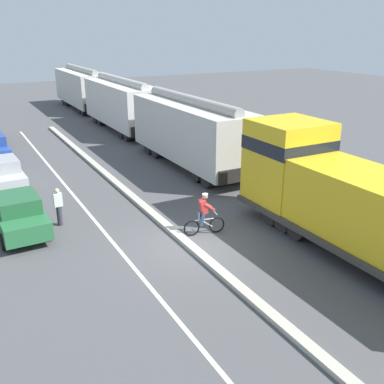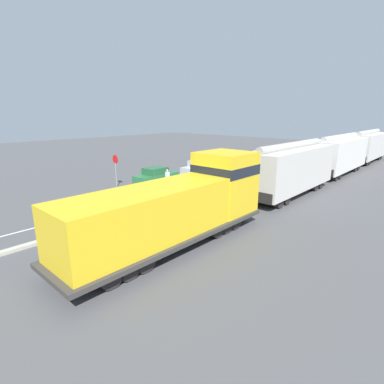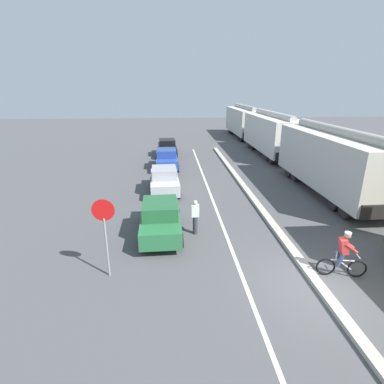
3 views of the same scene
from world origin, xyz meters
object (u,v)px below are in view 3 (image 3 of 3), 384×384
at_px(hopper_car_middle, 272,134).
at_px(parked_car_silver, 164,180).
at_px(parked_car_black, 167,147).
at_px(pedestrian_by_cars, 195,217).
at_px(cyclist, 343,256).
at_px(hopper_car_lead, 333,161).
at_px(parked_car_blue, 167,159).
at_px(stop_sign, 104,223).
at_px(hopper_car_trailing, 244,121).
at_px(parked_car_green, 160,218).

height_order(hopper_car_middle, parked_car_silver, hopper_car_middle).
distance_m(parked_car_black, pedestrian_by_cars, 16.84).
bearing_deg(hopper_car_middle, cyclist, -101.23).
distance_m(hopper_car_lead, parked_car_blue, 12.41).
bearing_deg(hopper_car_lead, parked_car_blue, 145.76).
distance_m(parked_car_silver, stop_sign, 9.15).
bearing_deg(parked_car_silver, parked_car_blue, 89.12).
relative_size(hopper_car_trailing, parked_car_black, 2.48).
xyz_separation_m(hopper_car_trailing, pedestrian_by_cars, (-8.83, -28.11, -1.23)).
bearing_deg(parked_car_green, hopper_car_lead, 25.12).
distance_m(hopper_car_lead, parked_car_black, 15.70).
height_order(hopper_car_lead, pedestrian_by_cars, hopper_car_lead).
distance_m(hopper_car_middle, cyclist, 20.56).
height_order(hopper_car_middle, parked_car_blue, hopper_car_middle).
xyz_separation_m(hopper_car_lead, hopper_car_trailing, (0.00, 23.20, 0.00)).
relative_size(hopper_car_lead, stop_sign, 3.68).
height_order(parked_car_silver, pedestrian_by_cars, same).
relative_size(parked_car_green, stop_sign, 1.47).
relative_size(parked_car_black, pedestrian_by_cars, 2.64).
height_order(parked_car_blue, stop_sign, stop_sign).
bearing_deg(parked_car_black, hopper_car_middle, -1.50).
height_order(parked_car_blue, parked_car_black, same).
bearing_deg(parked_car_green, pedestrian_by_cars, -1.70).
height_order(stop_sign, pedestrian_by_cars, stop_sign).
height_order(parked_car_blue, pedestrian_by_cars, same).
height_order(parked_car_blue, cyclist, cyclist).
bearing_deg(parked_car_green, cyclist, -29.83).
relative_size(hopper_car_trailing, stop_sign, 3.68).
xyz_separation_m(hopper_car_trailing, parked_car_silver, (-10.30, -22.22, -1.26)).
bearing_deg(parked_car_blue, parked_car_silver, -90.88).
bearing_deg(cyclist, pedestrian_by_cars, 143.19).
relative_size(parked_car_black, cyclist, 2.49).
xyz_separation_m(hopper_car_middle, parked_car_black, (-10.20, 0.27, -1.26)).
distance_m(parked_car_silver, parked_car_blue, 5.97).
height_order(parked_car_green, pedestrian_by_cars, same).
distance_m(parked_car_blue, stop_sign, 15.02).
relative_size(cyclist, pedestrian_by_cars, 1.06).
height_order(hopper_car_lead, parked_car_silver, hopper_car_lead).
bearing_deg(parked_car_silver, cyclist, -56.46).
bearing_deg(hopper_car_lead, hopper_car_middle, 90.00).
bearing_deg(parked_car_green, parked_car_silver, 89.18).
height_order(hopper_car_trailing, parked_car_silver, hopper_car_trailing).
bearing_deg(hopper_car_middle, stop_sign, -121.86).
height_order(parked_car_green, parked_car_silver, same).
bearing_deg(parked_car_black, hopper_car_lead, -49.33).
bearing_deg(parked_car_black, hopper_car_trailing, 48.02).
bearing_deg(parked_car_green, parked_car_black, 89.38).
height_order(parked_car_green, parked_car_blue, same).
bearing_deg(parked_car_black, parked_car_green, -90.62).
bearing_deg(pedestrian_by_cars, parked_car_black, 94.67).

